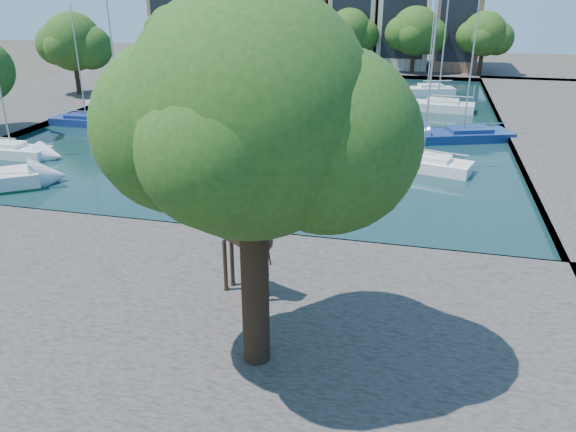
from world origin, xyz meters
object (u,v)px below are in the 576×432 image
Objects in this scene: sailboat_right_a at (423,161)px; sailboat_left_a at (11,149)px; plane_tree at (255,124)px; giraffe_statue at (240,233)px.

sailboat_left_a is at bearing -172.32° from sailboat_right_a.
plane_tree is 2.22× the size of giraffe_statue.
plane_tree is 1.15× the size of sailboat_left_a.
plane_tree is 29.54m from sailboat_left_a.
sailboat_left_a is (-22.54, 17.75, -7.07)m from plane_tree.
plane_tree is 1.01× the size of sailboat_right_a.
giraffe_statue is at bearing -109.19° from sailboat_right_a.
sailboat_right_a reaches higher than sailboat_left_a.
plane_tree is 6.31m from giraffe_statue.
giraffe_statue is at bearing 115.90° from plane_tree.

